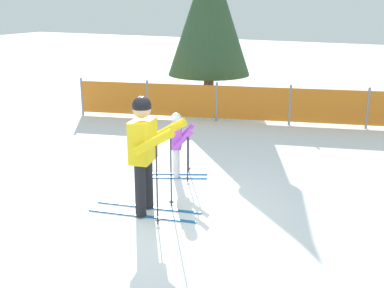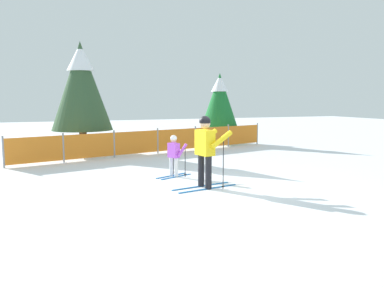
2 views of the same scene
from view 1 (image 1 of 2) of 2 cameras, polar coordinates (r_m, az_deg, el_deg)
ground_plane at (r=6.88m, az=-5.44°, el=-8.69°), size 60.00×60.00×0.00m
skier_adult at (r=6.68m, az=-5.62°, el=-0.10°), size 1.64×0.81×1.70m
skier_child at (r=8.17m, az=-1.76°, el=0.48°), size 1.07×0.67×1.13m
safety_fence at (r=11.93m, az=11.53°, el=4.55°), size 10.51×2.76×0.98m
conifer_near at (r=13.65m, az=2.07°, el=15.47°), size 2.30×2.30×4.27m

